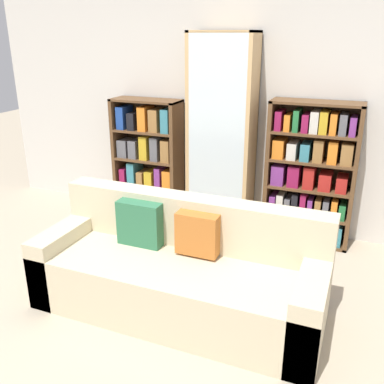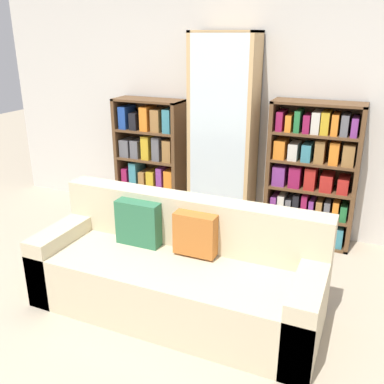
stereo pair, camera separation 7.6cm
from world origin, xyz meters
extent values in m
plane|color=tan|center=(0.00, 0.00, 0.00)|extent=(16.00, 16.00, 0.00)
cube|color=beige|center=(0.00, 2.24, 1.35)|extent=(6.01, 0.06, 2.70)
cube|color=beige|center=(0.09, 0.39, 0.22)|extent=(2.18, 0.80, 0.44)
cube|color=beige|center=(0.09, 0.69, 0.64)|extent=(2.18, 0.20, 0.41)
cube|color=beige|center=(-0.89, 0.39, 0.28)|extent=(0.20, 0.80, 0.56)
cube|color=beige|center=(1.08, 0.39, 0.28)|extent=(0.20, 0.80, 0.56)
cube|color=#2D6B47|center=(-0.29, 0.53, 0.62)|extent=(0.36, 0.12, 0.36)
cube|color=#B76628|center=(0.20, 0.53, 0.62)|extent=(0.32, 0.12, 0.32)
cube|color=brown|center=(-1.38, 2.03, 0.68)|extent=(0.04, 0.32, 1.35)
cube|color=brown|center=(-0.64, 2.03, 0.68)|extent=(0.04, 0.32, 1.35)
cube|color=brown|center=(-1.01, 2.03, 1.34)|extent=(0.78, 0.32, 0.02)
cube|color=brown|center=(-1.01, 2.03, 0.01)|extent=(0.78, 0.32, 0.02)
cube|color=brown|center=(-1.01, 2.19, 0.68)|extent=(0.78, 0.01, 1.35)
cube|color=brown|center=(-1.01, 2.03, 0.35)|extent=(0.70, 0.32, 0.02)
cube|color=brown|center=(-1.01, 2.03, 0.68)|extent=(0.70, 0.32, 0.02)
cube|color=brown|center=(-1.01, 2.03, 1.00)|extent=(0.70, 0.32, 0.02)
cube|color=#1E4293|center=(-1.28, 2.02, 0.11)|extent=(0.11, 0.24, 0.18)
cube|color=#1E4293|center=(-1.14, 2.02, 0.14)|extent=(0.10, 0.24, 0.23)
cube|color=#1E4293|center=(-1.01, 2.02, 0.14)|extent=(0.11, 0.24, 0.23)
cube|color=black|center=(-0.87, 2.02, 0.14)|extent=(0.09, 0.24, 0.24)
cube|color=#237038|center=(-0.74, 2.02, 0.12)|extent=(0.10, 0.24, 0.20)
cube|color=#8E1947|center=(-1.29, 2.02, 0.45)|extent=(0.07, 0.24, 0.18)
cube|color=teal|center=(-1.18, 2.02, 0.50)|extent=(0.09, 0.24, 0.27)
cube|color=olive|center=(-1.06, 2.02, 0.45)|extent=(0.08, 0.24, 0.17)
cube|color=gold|center=(-0.95, 2.02, 0.46)|extent=(0.09, 0.24, 0.19)
cube|color=#7A3384|center=(-0.83, 2.02, 0.49)|extent=(0.07, 0.24, 0.25)
cube|color=orange|center=(-0.72, 2.02, 0.48)|extent=(0.10, 0.24, 0.23)
cube|color=#5B5B60|center=(-1.28, 2.02, 0.79)|extent=(0.12, 0.24, 0.20)
cube|color=#5B5B60|center=(-1.14, 2.02, 0.79)|extent=(0.10, 0.24, 0.20)
cube|color=gold|center=(-1.00, 2.02, 0.82)|extent=(0.10, 0.24, 0.27)
cube|color=#5B5B60|center=(-0.87, 2.02, 0.82)|extent=(0.09, 0.24, 0.27)
cube|color=olive|center=(-0.73, 2.02, 0.81)|extent=(0.10, 0.24, 0.25)
cube|color=#1E4293|center=(-1.28, 2.02, 1.14)|extent=(0.09, 0.24, 0.25)
cube|color=black|center=(-1.14, 2.02, 1.11)|extent=(0.09, 0.24, 0.19)
cube|color=orange|center=(-1.01, 2.02, 1.15)|extent=(0.10, 0.24, 0.26)
cube|color=olive|center=(-0.87, 2.02, 1.14)|extent=(0.10, 0.24, 0.24)
cube|color=teal|center=(-0.73, 2.02, 1.14)|extent=(0.09, 0.24, 0.26)
cube|color=tan|center=(-0.43, 2.01, 1.03)|extent=(0.04, 0.36, 2.06)
cube|color=tan|center=(0.20, 2.01, 1.03)|extent=(0.04, 0.36, 2.06)
cube|color=tan|center=(-0.12, 2.01, 2.05)|extent=(0.67, 0.36, 0.02)
cube|color=tan|center=(-0.12, 2.01, 0.01)|extent=(0.67, 0.36, 0.02)
cube|color=tan|center=(-0.12, 2.19, 1.03)|extent=(0.67, 0.01, 2.06)
cube|color=silver|center=(-0.12, 1.84, 1.03)|extent=(0.59, 0.01, 2.04)
cube|color=tan|center=(-0.12, 2.01, 0.36)|extent=(0.59, 0.32, 0.02)
cube|color=tan|center=(-0.12, 2.01, 0.69)|extent=(0.59, 0.32, 0.02)
cube|color=tan|center=(-0.12, 2.01, 1.03)|extent=(0.59, 0.32, 0.02)
cube|color=tan|center=(-0.12, 2.01, 1.36)|extent=(0.59, 0.32, 0.02)
cube|color=tan|center=(-0.12, 2.01, 1.70)|extent=(0.59, 0.32, 0.02)
cylinder|color=silver|center=(-0.30, 2.01, 0.07)|extent=(0.01, 0.01, 0.09)
cone|color=silver|center=(-0.30, 2.01, 0.16)|extent=(0.09, 0.09, 0.10)
cylinder|color=silver|center=(-0.12, 2.02, 0.07)|extent=(0.01, 0.01, 0.09)
cone|color=silver|center=(-0.12, 2.02, 0.16)|extent=(0.09, 0.09, 0.10)
cylinder|color=silver|center=(0.07, 2.01, 0.07)|extent=(0.01, 0.01, 0.09)
cone|color=silver|center=(0.07, 2.01, 0.16)|extent=(0.09, 0.09, 0.10)
cylinder|color=silver|center=(-0.32, 2.03, 0.41)|extent=(0.01, 0.01, 0.08)
cone|color=silver|center=(-0.32, 2.03, 0.49)|extent=(0.09, 0.09, 0.09)
cylinder|color=silver|center=(-0.18, 2.02, 0.41)|extent=(0.01, 0.01, 0.08)
cone|color=silver|center=(-0.18, 2.02, 0.49)|extent=(0.09, 0.09, 0.09)
cylinder|color=silver|center=(-0.05, 2.03, 0.41)|extent=(0.01, 0.01, 0.08)
cone|color=silver|center=(-0.05, 2.03, 0.49)|extent=(0.09, 0.09, 0.09)
cylinder|color=silver|center=(0.09, 2.01, 0.41)|extent=(0.01, 0.01, 0.08)
cone|color=silver|center=(0.09, 2.01, 0.49)|extent=(0.09, 0.09, 0.09)
cylinder|color=silver|center=(-0.30, 2.02, 0.75)|extent=(0.01, 0.01, 0.09)
cone|color=silver|center=(-0.30, 2.02, 0.85)|extent=(0.09, 0.09, 0.11)
cylinder|color=silver|center=(-0.12, 2.02, 0.75)|extent=(0.01, 0.01, 0.09)
cone|color=silver|center=(-0.12, 2.02, 0.85)|extent=(0.09, 0.09, 0.11)
cylinder|color=silver|center=(0.07, 2.00, 0.75)|extent=(0.01, 0.01, 0.09)
cone|color=silver|center=(0.07, 2.00, 0.85)|extent=(0.09, 0.09, 0.11)
cylinder|color=silver|center=(-0.32, 2.01, 1.09)|extent=(0.01, 0.01, 0.09)
cone|color=silver|center=(-0.32, 2.01, 1.18)|extent=(0.09, 0.09, 0.11)
cylinder|color=silver|center=(-0.18, 2.00, 1.09)|extent=(0.01, 0.01, 0.09)
cone|color=silver|center=(-0.18, 2.00, 1.18)|extent=(0.09, 0.09, 0.11)
cylinder|color=silver|center=(-0.05, 2.00, 1.09)|extent=(0.01, 0.01, 0.09)
cone|color=silver|center=(-0.05, 2.00, 1.18)|extent=(0.09, 0.09, 0.11)
cylinder|color=silver|center=(0.09, 2.01, 1.09)|extent=(0.01, 0.01, 0.09)
cone|color=silver|center=(0.09, 2.01, 1.18)|extent=(0.09, 0.09, 0.11)
cylinder|color=silver|center=(-0.34, 2.03, 1.41)|extent=(0.01, 0.01, 0.07)
cone|color=silver|center=(-0.34, 2.03, 1.49)|extent=(0.08, 0.08, 0.09)
cylinder|color=silver|center=(-0.23, 1.99, 1.41)|extent=(0.01, 0.01, 0.07)
cone|color=silver|center=(-0.23, 1.99, 1.49)|extent=(0.08, 0.08, 0.09)
cylinder|color=silver|center=(-0.12, 2.00, 1.41)|extent=(0.01, 0.01, 0.07)
cone|color=silver|center=(-0.12, 2.00, 1.49)|extent=(0.08, 0.08, 0.09)
cylinder|color=silver|center=(-0.01, 2.03, 1.41)|extent=(0.01, 0.01, 0.07)
cone|color=silver|center=(-0.01, 2.03, 1.49)|extent=(0.08, 0.08, 0.09)
cylinder|color=silver|center=(0.10, 2.01, 1.41)|extent=(0.01, 0.01, 0.07)
cone|color=silver|center=(0.10, 2.01, 1.49)|extent=(0.08, 0.08, 0.09)
cylinder|color=silver|center=(-0.34, 1.99, 1.76)|extent=(0.01, 0.01, 0.09)
cone|color=silver|center=(-0.34, 1.99, 1.85)|extent=(0.08, 0.08, 0.11)
cylinder|color=silver|center=(-0.23, 2.01, 1.76)|extent=(0.01, 0.01, 0.09)
cone|color=silver|center=(-0.23, 2.01, 1.85)|extent=(0.08, 0.08, 0.11)
cylinder|color=silver|center=(-0.12, 2.02, 1.76)|extent=(0.01, 0.01, 0.09)
cone|color=silver|center=(-0.12, 2.02, 1.85)|extent=(0.08, 0.08, 0.11)
cylinder|color=silver|center=(-0.01, 2.00, 1.76)|extent=(0.01, 0.01, 0.09)
cone|color=silver|center=(-0.01, 2.00, 1.85)|extent=(0.08, 0.08, 0.11)
cylinder|color=silver|center=(0.10, 2.00, 1.76)|extent=(0.01, 0.01, 0.09)
cone|color=silver|center=(0.10, 2.00, 1.85)|extent=(0.08, 0.08, 0.11)
cube|color=brown|center=(0.40, 2.03, 0.72)|extent=(0.04, 0.32, 1.43)
cube|color=brown|center=(1.23, 2.03, 0.72)|extent=(0.04, 0.32, 1.43)
cube|color=brown|center=(0.82, 2.03, 1.42)|extent=(0.86, 0.32, 0.02)
cube|color=brown|center=(0.82, 2.03, 0.01)|extent=(0.86, 0.32, 0.02)
cube|color=brown|center=(0.82, 2.19, 0.72)|extent=(0.86, 0.01, 1.43)
cube|color=brown|center=(0.82, 2.03, 0.30)|extent=(0.78, 0.32, 0.02)
cube|color=brown|center=(0.82, 2.03, 0.58)|extent=(0.78, 0.32, 0.02)
cube|color=brown|center=(0.82, 2.03, 0.86)|extent=(0.78, 0.32, 0.02)
cube|color=brown|center=(0.82, 2.03, 1.13)|extent=(0.78, 0.32, 0.02)
cube|color=#5B5B60|center=(0.51, 2.02, 0.12)|extent=(0.13, 0.24, 0.19)
cube|color=olive|center=(0.67, 2.02, 0.10)|extent=(0.10, 0.24, 0.15)
cube|color=gold|center=(0.81, 2.02, 0.12)|extent=(0.12, 0.24, 0.18)
cube|color=#7A3384|center=(0.97, 2.02, 0.10)|extent=(0.12, 0.24, 0.16)
cube|color=teal|center=(1.12, 2.02, 0.13)|extent=(0.13, 0.24, 0.21)
cube|color=#7A3384|center=(0.48, 2.02, 0.39)|extent=(0.06, 0.24, 0.15)
cube|color=beige|center=(0.55, 2.02, 0.40)|extent=(0.07, 0.24, 0.17)
cube|color=#5B5B60|center=(0.63, 2.02, 0.38)|extent=(0.06, 0.24, 0.14)
cube|color=black|center=(0.70, 2.02, 0.42)|extent=(0.06, 0.24, 0.21)
cube|color=#8E1947|center=(0.78, 2.02, 0.42)|extent=(0.06, 0.24, 0.21)
cube|color=#7A3384|center=(0.85, 2.02, 0.40)|extent=(0.05, 0.24, 0.16)
cube|color=olive|center=(0.93, 2.02, 0.40)|extent=(0.06, 0.24, 0.17)
cube|color=#5B5B60|center=(1.00, 2.02, 0.40)|extent=(0.06, 0.24, 0.17)
cube|color=orange|center=(1.08, 2.02, 0.41)|extent=(0.06, 0.24, 0.19)
cube|color=#237038|center=(1.16, 2.02, 0.39)|extent=(0.06, 0.24, 0.15)
cube|color=#7A3384|center=(0.51, 2.02, 0.69)|extent=(0.12, 0.24, 0.20)
cube|color=#8E1947|center=(0.67, 2.02, 0.70)|extent=(0.11, 0.24, 0.21)
cube|color=#AD231E|center=(0.81, 2.02, 0.70)|extent=(0.10, 0.24, 0.22)
cube|color=#AD231E|center=(0.97, 2.02, 0.67)|extent=(0.11, 0.24, 0.16)
cube|color=#AD231E|center=(1.12, 2.02, 0.66)|extent=(0.10, 0.24, 0.15)
cube|color=orange|center=(0.50, 2.02, 0.96)|extent=(0.11, 0.24, 0.18)
cube|color=beige|center=(0.63, 2.02, 0.95)|extent=(0.09, 0.24, 0.16)
cube|color=teal|center=(0.75, 2.02, 0.95)|extent=(0.09, 0.24, 0.17)
cube|color=olive|center=(0.88, 2.02, 0.98)|extent=(0.09, 0.24, 0.22)
cube|color=orange|center=(1.01, 2.02, 0.97)|extent=(0.09, 0.24, 0.21)
cube|color=olive|center=(1.14, 2.02, 0.97)|extent=(0.11, 0.24, 0.20)
cube|color=#8E1947|center=(0.48, 2.02, 1.24)|extent=(0.06, 0.24, 0.19)
cube|color=orange|center=(0.56, 2.02, 1.22)|extent=(0.06, 0.24, 0.16)
cube|color=#237038|center=(0.65, 2.02, 1.25)|extent=(0.05, 0.24, 0.21)
cube|color=#8E1947|center=(0.73, 2.02, 1.23)|extent=(0.06, 0.24, 0.17)
cube|color=beige|center=(0.81, 2.02, 1.25)|extent=(0.08, 0.24, 0.21)
cube|color=gold|center=(0.90, 2.02, 1.25)|extent=(0.07, 0.24, 0.21)
cube|color=orange|center=(0.99, 2.02, 1.24)|extent=(0.06, 0.24, 0.20)
cube|color=#5B5B60|center=(1.07, 2.02, 1.24)|extent=(0.07, 0.24, 0.20)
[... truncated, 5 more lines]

